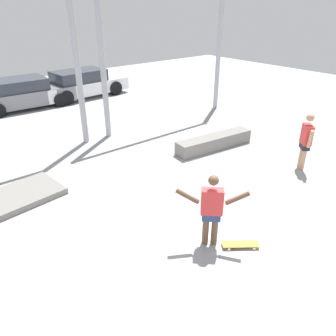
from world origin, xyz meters
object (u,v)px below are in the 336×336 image
grind_box (214,142)px  parked_car_grey (22,94)px  manual_pad (5,202)px  skateboarder (212,208)px  parked_car_white (82,84)px  bystander (306,140)px  skateboard (240,244)px

grind_box → parked_car_grey: parked_car_grey is taller
manual_pad → skateboarder: bearing=-55.7°
parked_car_white → bystander: bearing=-87.8°
parked_car_grey → skateboarder: bearing=-89.2°
skateboard → bystander: bearing=53.2°
manual_pad → bystander: (7.37, -3.51, 0.84)m
skateboarder → parked_car_white: size_ratio=0.34×
skateboarder → manual_pad: 5.10m
parked_car_grey → bystander: size_ratio=2.64×
parked_car_white → bystander: 11.70m
grind_box → parked_car_white: (-0.37, 8.96, 0.44)m
grind_box → parked_car_grey: (-3.37, 8.95, 0.42)m
skateboard → manual_pad: manual_pad is taller
parked_car_grey → parked_car_white: 3.00m
skateboarder → parked_car_white: 12.71m
skateboarder → parked_car_white: skateboarder is taller
skateboarder → manual_pad: size_ratio=0.58×
grind_box → parked_car_white: size_ratio=0.61×
skateboard → manual_pad: (-3.24, 4.65, 0.01)m
bystander → parked_car_grey: bearing=-118.0°
grind_box → skateboarder: bearing=-137.5°
parked_car_grey → parked_car_white: (3.00, 0.01, 0.02)m
manual_pad → parked_car_white: parked_car_white is taller
manual_pad → parked_car_grey: bearing=69.1°
skateboard → grind_box: (3.23, 3.81, 0.16)m
manual_pad → bystander: 8.20m
grind_box → parked_car_white: parked_car_white is taller
skateboarder → parked_car_grey: size_ratio=0.36×
manual_pad → parked_car_grey: (3.10, 8.11, 0.57)m
parked_car_grey → bystander: bystander is taller
manual_pad → parked_car_white: size_ratio=0.58×
grind_box → parked_car_white: 8.98m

